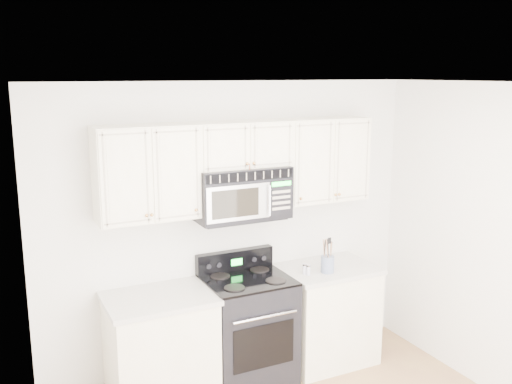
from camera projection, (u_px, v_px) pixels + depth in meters
room at (348, 296)px, 3.55m from camera, size 3.51×3.51×2.61m
base_cabinet_left at (161, 353)px, 4.65m from camera, size 0.86×0.65×0.92m
base_cabinet_right at (326, 317)px, 5.34m from camera, size 0.86×0.65×0.92m
range at (247, 327)px, 4.98m from camera, size 0.73×0.66×1.11m
upper_cabinets at (241, 161)px, 4.81m from camera, size 2.44×0.37×0.75m
microwave at (241, 193)px, 4.82m from camera, size 0.80×0.45×0.44m
utensil_crock at (328, 263)px, 5.07m from camera, size 0.12×0.12×0.32m
shaker_salt at (308, 270)px, 5.01m from camera, size 0.04×0.04×0.09m
shaker_pepper at (305, 269)px, 5.03m from camera, size 0.04×0.04×0.10m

